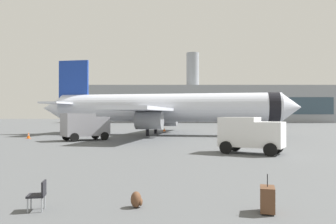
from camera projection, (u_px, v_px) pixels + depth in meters
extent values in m
cylinder|color=silver|center=(165.00, 108.00, 45.05)|extent=(30.19, 9.24, 3.80)
cone|color=silver|center=(290.00, 107.00, 42.14)|extent=(3.02, 3.99, 3.61)
cone|color=silver|center=(52.00, 108.00, 48.03)|extent=(3.77, 3.95, 3.42)
cylinder|color=black|center=(272.00, 107.00, 42.53)|extent=(2.09, 4.07, 3.88)
cube|color=silver|center=(168.00, 111.00, 53.09)|extent=(7.65, 16.61, 0.36)
cube|color=silver|center=(143.00, 109.00, 37.35)|extent=(7.65, 16.61, 0.36)
cylinder|color=gray|center=(165.00, 119.00, 50.63)|extent=(3.55, 2.75, 2.20)
cylinder|color=gray|center=(148.00, 120.00, 39.80)|extent=(3.55, 2.75, 2.20)
cube|color=#193899|center=(72.00, 83.00, 47.49)|extent=(4.39, 1.16, 6.40)
cube|color=silver|center=(79.00, 105.00, 50.71)|extent=(3.66, 6.37, 0.24)
cube|color=silver|center=(58.00, 103.00, 44.41)|extent=(3.66, 6.37, 0.24)
cylinder|color=black|center=(256.00, 129.00, 42.87)|extent=(0.36, 0.36, 1.80)
cylinder|color=black|center=(154.00, 128.00, 47.75)|extent=(0.44, 0.44, 1.80)
cylinder|color=black|center=(146.00, 129.00, 43.02)|extent=(0.44, 0.44, 1.80)
cube|color=gray|center=(98.00, 126.00, 36.63)|extent=(2.67, 2.77, 2.04)
cube|color=#1E232D|center=(103.00, 122.00, 37.07)|extent=(1.26, 1.63, 0.84)
cube|color=gray|center=(77.00, 125.00, 35.18)|extent=(3.82, 3.64, 2.40)
cylinder|color=black|center=(94.00, 135.00, 37.61)|extent=(0.85, 0.72, 0.90)
cylinder|color=black|center=(103.00, 136.00, 35.79)|extent=(0.85, 0.72, 0.90)
cylinder|color=black|center=(65.00, 136.00, 35.57)|extent=(0.85, 0.72, 0.90)
cylinder|color=black|center=(73.00, 137.00, 33.74)|extent=(0.85, 0.72, 0.90)
cube|color=white|center=(269.00, 135.00, 23.06)|extent=(2.52, 2.61, 1.78)
cube|color=#1E232D|center=(280.00, 129.00, 22.70)|extent=(0.96, 1.61, 0.74)
cube|color=white|center=(238.00, 132.00, 24.14)|extent=(3.28, 3.04, 2.10)
cylinder|color=black|center=(275.00, 147.00, 23.86)|extent=(0.89, 0.63, 0.90)
cylinder|color=black|center=(269.00, 150.00, 22.03)|extent=(0.89, 0.63, 0.90)
cylinder|color=black|center=(234.00, 145.00, 25.37)|extent=(0.89, 0.63, 0.90)
cylinder|color=black|center=(225.00, 147.00, 23.54)|extent=(0.89, 0.63, 0.90)
cube|color=#F2590C|center=(163.00, 131.00, 54.73)|extent=(0.44, 0.44, 0.04)
cone|color=#F2590C|center=(163.00, 129.00, 54.73)|extent=(0.36, 0.36, 0.64)
cylinder|color=white|center=(163.00, 129.00, 54.73)|extent=(0.23, 0.23, 0.10)
cube|color=#F2590C|center=(27.00, 138.00, 38.36)|extent=(0.44, 0.44, 0.04)
cone|color=#F2590C|center=(27.00, 135.00, 38.36)|extent=(0.36, 0.36, 0.66)
cylinder|color=white|center=(27.00, 135.00, 38.36)|extent=(0.23, 0.23, 0.10)
cube|color=#F2590C|center=(235.00, 136.00, 42.69)|extent=(0.44, 0.44, 0.04)
cone|color=#F2590C|center=(235.00, 134.00, 42.69)|extent=(0.36, 0.36, 0.55)
cylinder|color=white|center=(235.00, 133.00, 42.69)|extent=(0.23, 0.23, 0.10)
cube|color=brown|center=(266.00, 199.00, 9.46)|extent=(0.55, 0.72, 0.70)
cylinder|color=black|center=(266.00, 180.00, 9.47)|extent=(0.02, 0.02, 0.36)
cylinder|color=black|center=(266.00, 209.00, 9.68)|extent=(0.09, 0.05, 0.08)
cylinder|color=black|center=(266.00, 214.00, 9.24)|extent=(0.09, 0.05, 0.08)
ellipsoid|color=brown|center=(135.00, 199.00, 9.99)|extent=(0.32, 0.40, 0.48)
ellipsoid|color=brown|center=(139.00, 202.00, 9.99)|extent=(0.12, 0.28, 0.24)
cube|color=black|center=(35.00, 196.00, 9.64)|extent=(0.55, 0.55, 0.06)
cube|color=black|center=(42.00, 188.00, 9.68)|extent=(0.12, 0.48, 0.40)
cylinder|color=#999EA5|center=(26.00, 205.00, 9.42)|extent=(0.04, 0.04, 0.44)
cylinder|color=#999EA5|center=(29.00, 202.00, 9.80)|extent=(0.04, 0.04, 0.44)
cylinder|color=#999EA5|center=(40.00, 205.00, 9.48)|extent=(0.04, 0.04, 0.44)
cylinder|color=#999EA5|center=(43.00, 201.00, 9.86)|extent=(0.04, 0.04, 0.44)
cube|color=gray|center=(209.00, 105.00, 116.89)|extent=(82.76, 17.18, 12.42)
cube|color=#334756|center=(212.00, 106.00, 108.24)|extent=(78.62, 0.10, 5.59)
cylinder|color=gray|center=(191.00, 70.00, 116.95)|extent=(4.40, 4.40, 12.00)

